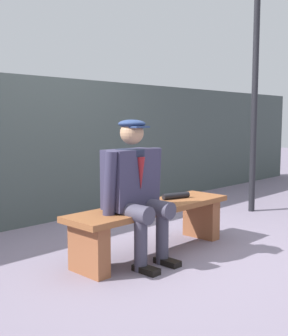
{
  "coord_description": "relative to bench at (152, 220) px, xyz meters",
  "views": [
    {
      "loc": [
        2.85,
        2.63,
        1.24
      ],
      "look_at": [
        0.11,
        0.0,
        0.81
      ],
      "focal_mm": 45.83,
      "sensor_mm": 36.0,
      "label": 1
    }
  ],
  "objects": [
    {
      "name": "ground_plane",
      "position": [
        0.0,
        0.0,
        -0.32
      ],
      "size": [
        30.0,
        30.0,
        0.0
      ],
      "primitive_type": "plane",
      "color": "slate"
    },
    {
      "name": "stadium_wall",
      "position": [
        0.0,
        -1.83,
        0.55
      ],
      "size": [
        12.0,
        0.24,
        1.74
      ],
      "primitive_type": "cube",
      "color": "#404A48",
      "rests_on": "ground"
    },
    {
      "name": "bench",
      "position": [
        0.0,
        0.0,
        0.0
      ],
      "size": [
        1.78,
        0.45,
        0.46
      ],
      "color": "brown",
      "rests_on": "ground"
    },
    {
      "name": "rolled_magazine",
      "position": [
        -0.39,
        -0.04,
        0.17
      ],
      "size": [
        0.3,
        0.14,
        0.06
      ],
      "primitive_type": "cylinder",
      "rotation": [
        0.0,
        1.57,
        -0.29
      ],
      "color": "black",
      "rests_on": "bench"
    },
    {
      "name": "lamp_post",
      "position": [
        -2.28,
        -0.28,
        1.82
      ],
      "size": [
        0.22,
        0.22,
        3.38
      ],
      "color": "black",
      "rests_on": "ground"
    },
    {
      "name": "seated_man",
      "position": [
        0.28,
        0.06,
        0.36
      ],
      "size": [
        0.65,
        0.57,
        1.24
      ],
      "color": "#34314C",
      "rests_on": "ground"
    }
  ]
}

